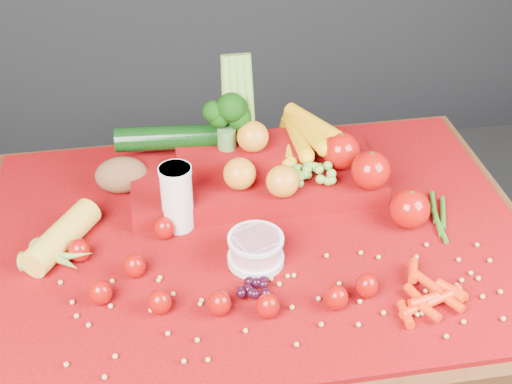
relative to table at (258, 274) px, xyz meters
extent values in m
cube|color=#381D0C|center=(0.00, 0.00, 0.07)|extent=(1.10, 0.80, 0.05)
cube|color=#381D0C|center=(-0.48, 0.33, -0.31)|extent=(0.06, 0.06, 0.70)
cube|color=#381D0C|center=(0.48, 0.33, -0.31)|extent=(0.06, 0.06, 0.70)
cube|color=maroon|center=(0.00, 0.00, 0.10)|extent=(1.05, 0.75, 0.01)
cylinder|color=beige|center=(-0.15, 0.05, 0.18)|extent=(0.06, 0.06, 0.14)
cylinder|color=silver|center=(-0.15, 0.05, 0.24)|extent=(0.06, 0.06, 0.01)
cylinder|color=silver|center=(-0.02, -0.08, 0.11)|extent=(0.11, 0.11, 0.01)
cylinder|color=pink|center=(-0.02, -0.08, 0.14)|extent=(0.09, 0.09, 0.04)
cylinder|color=silver|center=(-0.02, -0.08, 0.16)|extent=(0.10, 0.10, 0.01)
ellipsoid|color=#91040A|center=(-0.24, -0.08, 0.13)|extent=(0.04, 0.04, 0.05)
cone|color=#19480D|center=(-0.24, -0.08, 0.15)|extent=(0.03, 0.03, 0.01)
ellipsoid|color=#91040A|center=(-0.30, -0.14, 0.13)|extent=(0.04, 0.04, 0.05)
cone|color=#19480D|center=(-0.30, -0.14, 0.15)|extent=(0.03, 0.03, 0.01)
ellipsoid|color=#91040A|center=(-0.20, -0.18, 0.13)|extent=(0.04, 0.04, 0.05)
cone|color=#19480D|center=(-0.20, -0.18, 0.15)|extent=(0.03, 0.03, 0.01)
ellipsoid|color=#91040A|center=(-0.10, -0.20, 0.13)|extent=(0.04, 0.04, 0.05)
cone|color=#19480D|center=(-0.10, -0.20, 0.15)|extent=(0.03, 0.03, 0.01)
ellipsoid|color=#91040A|center=(-0.02, -0.22, 0.13)|extent=(0.04, 0.04, 0.05)
cone|color=#19480D|center=(-0.02, -0.22, 0.15)|extent=(0.03, 0.03, 0.01)
ellipsoid|color=#91040A|center=(0.10, -0.22, 0.13)|extent=(0.04, 0.04, 0.05)
cone|color=#19480D|center=(0.10, -0.22, 0.15)|extent=(0.03, 0.03, 0.01)
ellipsoid|color=#91040A|center=(-0.18, 0.02, 0.13)|extent=(0.04, 0.04, 0.05)
cone|color=#19480D|center=(-0.18, 0.02, 0.15)|extent=(0.03, 0.03, 0.01)
ellipsoid|color=#91040A|center=(-0.34, -0.02, 0.13)|extent=(0.04, 0.04, 0.05)
cone|color=#19480D|center=(-0.34, -0.02, 0.15)|extent=(0.03, 0.03, 0.01)
ellipsoid|color=#91040A|center=(0.16, -0.20, 0.13)|extent=(0.04, 0.04, 0.05)
cone|color=#19480D|center=(0.16, -0.20, 0.15)|extent=(0.03, 0.03, 0.01)
cylinder|color=gold|center=(-0.37, 0.02, 0.13)|extent=(0.15, 0.18, 0.06)
ellipsoid|color=brown|center=(-0.26, 0.20, 0.14)|extent=(0.11, 0.08, 0.08)
cube|color=maroon|center=(0.02, 0.15, 0.13)|extent=(0.52, 0.22, 0.04)
cube|color=maroon|center=(0.00, 0.20, 0.17)|extent=(0.28, 0.12, 0.03)
sphere|color=#970800|center=(0.24, 0.06, 0.19)|extent=(0.08, 0.08, 0.08)
sphere|color=#970800|center=(0.30, -0.02, 0.15)|extent=(0.08, 0.08, 0.08)
sphere|color=#970800|center=(0.20, 0.14, 0.19)|extent=(0.08, 0.08, 0.08)
sphere|color=#BC5B12|center=(-0.02, 0.10, 0.19)|extent=(0.07, 0.07, 0.07)
sphere|color=#BC5B12|center=(0.06, 0.06, 0.19)|extent=(0.07, 0.07, 0.07)
sphere|color=#BC5B12|center=(0.02, 0.18, 0.22)|extent=(0.07, 0.07, 0.07)
cylinder|color=#C99210|center=(0.10, 0.22, 0.17)|extent=(0.06, 0.17, 0.04)
cylinder|color=#C99210|center=(0.12, 0.22, 0.18)|extent=(0.04, 0.17, 0.04)
cylinder|color=#C99210|center=(0.14, 0.22, 0.20)|extent=(0.07, 0.17, 0.04)
cylinder|color=#C99210|center=(0.16, 0.22, 0.21)|extent=(0.10, 0.16, 0.04)
cylinder|color=#3F662D|center=(-0.03, 0.20, 0.21)|extent=(0.04, 0.04, 0.04)
cylinder|color=olive|center=(-0.03, 0.24, 0.26)|extent=(0.03, 0.06, 0.22)
cylinder|color=olive|center=(-0.01, 0.24, 0.26)|extent=(0.02, 0.06, 0.22)
cylinder|color=olive|center=(0.01, 0.24, 0.26)|extent=(0.02, 0.06, 0.22)
cylinder|color=olive|center=(0.02, 0.24, 0.26)|extent=(0.03, 0.06, 0.22)
cylinder|color=black|center=(-0.14, 0.24, 0.20)|extent=(0.25, 0.07, 0.05)
camera|label=1|loc=(-0.18, -1.07, 0.99)|focal=50.00mm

